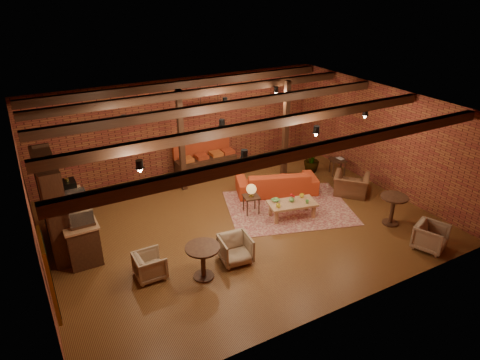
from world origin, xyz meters
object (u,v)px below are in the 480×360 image
coffee_table (292,204)px  plant_tall (314,133)px  side_table_book (338,160)px  armchair_far (431,236)px  side_table_lamp (251,191)px  round_table_left (203,257)px  armchair_b (235,248)px  armchair_a (150,264)px  round_table_right (393,206)px  armchair_right (352,181)px  sofa (277,182)px

coffee_table → plant_tall: plant_tall is taller
side_table_book → armchair_far: 4.62m
side_table_lamp → round_table_left: (-2.39, -1.99, -0.14)m
side_table_lamp → coffee_table: bearing=-40.2°
armchair_b → plant_tall: (4.74, 3.28, 1.05)m
armchair_a → round_table_right: bearing=-98.2°
armchair_a → coffee_table: bearing=-81.1°
armchair_a → armchair_b: 2.00m
round_table_left → armchair_a: (-1.04, 0.59, -0.22)m
armchair_a → round_table_right: (6.48, -0.95, 0.23)m
side_table_lamp → round_table_left: bearing=-140.2°
round_table_right → round_table_left: bearing=176.2°
armchair_a → armchair_right: armchair_right is taller
round_table_right → plant_tall: plant_tall is taller
armchair_far → round_table_left: bearing=140.3°
round_table_left → round_table_right: 5.45m
armchair_a → armchair_far: (6.43, -2.26, 0.03)m
sofa → armchair_a: bearing=44.2°
armchair_b → round_table_right: round_table_right is taller
armchair_right → coffee_table: bearing=53.0°
coffee_table → side_table_lamp: (-0.87, 0.74, 0.28)m
round_table_right → plant_tall: 3.93m
round_table_left → armchair_a: size_ratio=1.22×
round_table_left → round_table_right: (5.44, -0.36, 0.01)m
round_table_right → sofa: bearing=119.1°
armchair_a → armchair_b: bearing=-101.2°
side_table_lamp → armchair_a: 3.72m
plant_tall → side_table_book: bearing=-44.5°
side_table_book → armchair_far: size_ratio=0.89×
armchair_a → armchair_far: 6.82m
side_table_book → round_table_left: bearing=-155.5°
side_table_lamp → round_table_left: 3.12m
round_table_right → armchair_far: round_table_right is taller
sofa → plant_tall: plant_tall is taller
round_table_left → plant_tall: bearing=31.6°
round_table_left → armchair_b: round_table_left is taller
armchair_a → plant_tall: plant_tall is taller
round_table_right → armchair_b: bearing=173.0°
armchair_a → round_table_right: 6.55m
sofa → round_table_left: 4.61m
sofa → armchair_a: size_ratio=3.71×
armchair_a → plant_tall: (6.70, 2.89, 1.07)m
armchair_right → armchair_a: bearing=55.1°
side_table_lamp → armchair_right: size_ratio=0.88×
round_table_right → armchair_far: bearing=-92.1°
coffee_table → plant_tall: (2.39, 2.22, 1.00)m
armchair_b → armchair_right: 4.92m
side_table_lamp → side_table_book: size_ratio=1.40×
round_table_left → armchair_far: bearing=-17.2°
side_table_book → round_table_right: (-0.85, -3.22, 0.06)m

